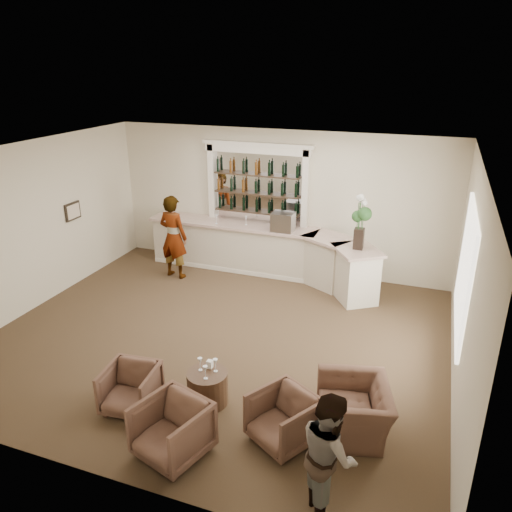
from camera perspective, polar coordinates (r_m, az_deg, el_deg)
The scene contains 19 objects.
ground at distance 9.27m, azimuth -4.27°, elevation -9.16°, with size 8.00×8.00×0.00m, color #4D3A26.
room_shell at distance 8.89m, azimuth -1.84°, elevation 5.97°, with size 8.04×7.02×3.32m.
bar_counter at distance 11.58m, azimuth 0.98°, elevation 0.55°, with size 5.72×1.80×1.14m.
back_bar_alcove at distance 11.63m, azimuth 0.13°, elevation 8.16°, with size 2.64×0.25×3.00m.
cocktail_table at distance 7.58m, azimuth -5.55°, elevation -14.73°, with size 0.60×0.60×0.50m, color #442D1D.
sommelier at distance 11.50m, azimuth -9.42°, elevation 2.17°, with size 0.71×0.46×1.93m, color gray.
guest at distance 5.83m, azimuth 8.35°, elevation -21.49°, with size 0.74×0.58×1.53m, color gray.
armchair_left at distance 7.59m, azimuth -14.14°, elevation -14.47°, with size 0.72×0.74×0.68m, color brown.
armchair_center at distance 6.73m, azimuth -9.58°, elevation -19.00°, with size 0.81×0.84×0.76m, color brown.
armchair_right at distance 6.85m, azimuth 3.13°, elevation -18.10°, with size 0.76×0.78×0.71m, color brown.
armchair_far at distance 7.13m, azimuth 11.09°, elevation -16.79°, with size 1.07×0.94×0.70m, color brown.
espresso_machine at distance 11.15m, azimuth 3.11°, elevation 3.92°, with size 0.49×0.41×0.43m, color #B3B3B8.
flower_vase at distance 10.15m, azimuth 11.84°, elevation 4.22°, with size 0.30×0.30×1.14m.
wine_glass_bar_left at distance 11.72m, azimuth -4.56°, elevation 4.20°, with size 0.07×0.07×0.21m, color white, non-canonical shape.
wine_glass_bar_right at distance 11.60m, azimuth -1.15°, elevation 4.09°, with size 0.07×0.07×0.21m, color white, non-canonical shape.
wine_glass_tbl_a at distance 7.44m, azimuth -6.40°, elevation -12.19°, with size 0.07×0.07×0.21m, color white, non-canonical shape.
wine_glass_tbl_b at distance 7.40m, azimuth -4.66°, elevation -12.35°, with size 0.07×0.07×0.21m, color white, non-canonical shape.
wine_glass_tbl_c at distance 7.27m, azimuth -5.81°, elevation -13.10°, with size 0.07×0.07×0.21m, color white, non-canonical shape.
napkin_holder at distance 7.51m, azimuth -5.31°, elevation -12.21°, with size 0.08×0.08×0.12m, color white.
Camera 1 is at (3.38, -7.22, 4.72)m, focal length 35.00 mm.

